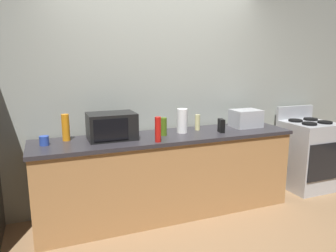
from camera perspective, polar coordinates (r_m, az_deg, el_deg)
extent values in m
plane|color=#93704C|center=(3.40, 2.60, -18.05)|extent=(8.00, 8.00, 0.00)
cube|color=#9EA399|center=(3.73, -2.33, 6.46)|extent=(6.40, 0.10, 2.70)
cube|color=#B27F4C|center=(3.56, 0.00, -9.04)|extent=(2.80, 0.60, 0.86)
cube|color=#2D2B30|center=(3.42, 0.00, -1.97)|extent=(2.84, 0.64, 0.04)
cube|color=#B7BABF|center=(4.63, 23.76, -4.85)|extent=(0.60, 0.60, 0.90)
cube|color=black|center=(4.44, 26.54, -5.80)|extent=(0.55, 0.02, 0.48)
cube|color=#B7BABF|center=(4.72, 21.89, 2.30)|extent=(0.60, 0.04, 0.18)
cylinder|color=black|center=(4.36, 24.15, 0.38)|extent=(0.18, 0.18, 0.02)
cylinder|color=black|center=(4.55, 26.45, 0.61)|extent=(0.18, 0.18, 0.02)
cylinder|color=black|center=(4.53, 22.00, 0.93)|extent=(0.18, 0.18, 0.02)
cylinder|color=black|center=(4.71, 24.30, 1.13)|extent=(0.18, 0.18, 0.02)
cube|color=black|center=(3.27, -10.13, -0.01)|extent=(0.48, 0.34, 0.27)
cube|color=black|center=(3.10, -10.21, -0.66)|extent=(0.34, 0.01, 0.21)
cube|color=#B7BABF|center=(3.94, 13.84, 1.34)|extent=(0.34, 0.26, 0.21)
cylinder|color=white|center=(3.51, 2.58, 0.94)|extent=(0.12, 0.12, 0.27)
cube|color=black|center=(3.59, 9.59, 0.06)|extent=(0.07, 0.12, 0.15)
cylinder|color=beige|center=(3.67, 5.34, 0.66)|extent=(0.06, 0.06, 0.18)
cylinder|color=red|center=(3.11, -1.83, -0.63)|extent=(0.06, 0.06, 0.25)
cylinder|color=#4C6B19|center=(3.38, -0.83, -0.11)|extent=(0.07, 0.07, 0.19)
cylinder|color=orange|center=(3.31, -17.96, -0.26)|extent=(0.08, 0.08, 0.27)
cylinder|color=#2D4CB2|center=(3.22, -21.42, -2.48)|extent=(0.09, 0.09, 0.09)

